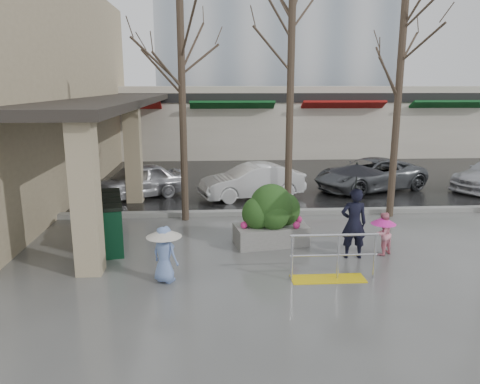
{
  "coord_description": "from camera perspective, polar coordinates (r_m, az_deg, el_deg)",
  "views": [
    {
      "loc": [
        -1.2,
        -10.48,
        4.11
      ],
      "look_at": [
        -0.42,
        1.68,
        1.3
      ],
      "focal_mm": 35.0,
      "sensor_mm": 36.0,
      "label": 1
    }
  ],
  "objects": [
    {
      "name": "woman",
      "position": [
        11.41,
        13.83,
        -1.23
      ],
      "size": [
        1.25,
        1.25,
        2.35
      ],
      "rotation": [
        0.0,
        0.0,
        3.1
      ],
      "color": "black",
      "rests_on": "ground"
    },
    {
      "name": "near_building",
      "position": [
        20.06,
        -27.11,
        11.29
      ],
      "size": [
        6.0,
        18.0,
        8.0
      ],
      "primitive_type": "cube",
      "color": "tan",
      "rests_on": "ground"
    },
    {
      "name": "ground",
      "position": [
        11.32,
        2.71,
        -8.31
      ],
      "size": [
        120.0,
        120.0,
        0.0
      ],
      "primitive_type": "plane",
      "color": "#51514F",
      "rests_on": "ground"
    },
    {
      "name": "handrail",
      "position": [
        10.32,
        11.09,
        -8.47
      ],
      "size": [
        1.9,
        0.5,
        1.03
      ],
      "color": "yellow",
      "rests_on": "ground"
    },
    {
      "name": "storefront_row",
      "position": [
        28.7,
        2.79,
        8.79
      ],
      "size": [
        34.0,
        6.74,
        4.0
      ],
      "color": "beige",
      "rests_on": "ground"
    },
    {
      "name": "canopy_slab",
      "position": [
        18.83,
        -14.96,
        11.09
      ],
      "size": [
        2.8,
        18.0,
        0.25
      ],
      "primitive_type": "cube",
      "color": "#2D2823",
      "rests_on": "pillar_front"
    },
    {
      "name": "pillar_back",
      "position": [
        16.86,
        -12.88,
        4.62
      ],
      "size": [
        0.55,
        0.55,
        3.5
      ],
      "primitive_type": "cube",
      "color": "tan",
      "rests_on": "ground"
    },
    {
      "name": "pillar_front",
      "position": [
        10.6,
        -18.31,
        -0.54
      ],
      "size": [
        0.55,
        0.55,
        3.5
      ],
      "primitive_type": "cube",
      "color": "tan",
      "rests_on": "ground"
    },
    {
      "name": "tree_midwest",
      "position": [
        14.33,
        6.29,
        17.41
      ],
      "size": [
        3.2,
        3.2,
        7.0
      ],
      "color": "#382B21",
      "rests_on": "ground"
    },
    {
      "name": "street_asphalt",
      "position": [
        32.76,
        -1.54,
        5.79
      ],
      "size": [
        120.0,
        36.0,
        0.01
      ],
      "primitive_type": "cube",
      "color": "black",
      "rests_on": "ground"
    },
    {
      "name": "news_boxes",
      "position": [
        12.61,
        -15.36,
        -3.45
      ],
      "size": [
        0.98,
        2.35,
        1.28
      ],
      "rotation": [
        0.0,
        0.0,
        0.21
      ],
      "color": "#0B321D",
      "rests_on": "ground"
    },
    {
      "name": "car_c",
      "position": [
        19.2,
        15.54,
        2.07
      ],
      "size": [
        4.98,
        3.57,
        1.26
      ],
      "primitive_type": "imported",
      "rotation": [
        0.0,
        0.0,
        -1.21
      ],
      "color": "#55585C",
      "rests_on": "ground"
    },
    {
      "name": "car_a",
      "position": [
        17.65,
        -12.65,
        1.3
      ],
      "size": [
        3.97,
        3.03,
        1.26
      ],
      "primitive_type": "imported",
      "rotation": [
        0.0,
        0.0,
        -1.09
      ],
      "color": "silver",
      "rests_on": "ground"
    },
    {
      "name": "child_blue",
      "position": [
        10.03,
        -9.2,
        -6.83
      ],
      "size": [
        0.75,
        0.75,
        1.23
      ],
      "rotation": [
        0.0,
        0.0,
        2.57
      ],
      "color": "#718DCA",
      "rests_on": "ground"
    },
    {
      "name": "planter",
      "position": [
        12.2,
        3.84,
        -2.91
      ],
      "size": [
        1.98,
        1.23,
        1.62
      ],
      "rotation": [
        0.0,
        0.0,
        0.17
      ],
      "color": "gray",
      "rests_on": "ground"
    },
    {
      "name": "car_b",
      "position": [
        17.21,
        1.48,
        1.32
      ],
      "size": [
        4.04,
        2.36,
        1.26
      ],
      "primitive_type": "imported",
      "rotation": [
        0.0,
        0.0,
        -1.29
      ],
      "color": "white",
      "rests_on": "ground"
    },
    {
      "name": "curb",
      "position": [
        15.08,
        1.04,
        -2.53
      ],
      "size": [
        120.0,
        0.3,
        0.15
      ],
      "primitive_type": "cube",
      "color": "gray",
      "rests_on": "ground"
    },
    {
      "name": "child_pink",
      "position": [
        12.02,
        17.03,
        -4.51
      ],
      "size": [
        0.66,
        0.62,
        1.07
      ],
      "rotation": [
        0.0,
        0.0,
        3.69
      ],
      "color": "pink",
      "rests_on": "ground"
    },
    {
      "name": "tree_west",
      "position": [
        14.13,
        -7.2,
        16.84
      ],
      "size": [
        3.2,
        3.2,
        6.8
      ],
      "color": "#382B21",
      "rests_on": "ground"
    },
    {
      "name": "tree_mideast",
      "position": [
        15.21,
        19.04,
        15.14
      ],
      "size": [
        3.2,
        3.2,
        6.5
      ],
      "color": "#382B21",
      "rests_on": "ground"
    }
  ]
}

